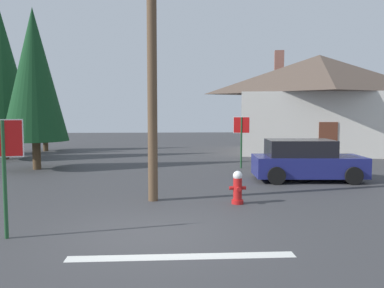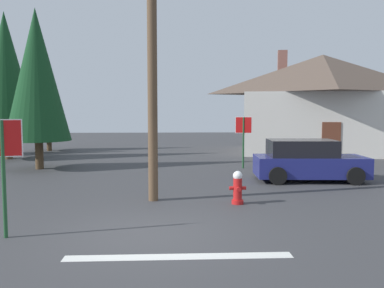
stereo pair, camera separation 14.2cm
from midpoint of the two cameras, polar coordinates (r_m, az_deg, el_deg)
The scene contains 11 objects.
ground_plane at distance 8.82m, azimuth -6.31°, elevation -12.83°, with size 80.00×80.00×0.10m, color #38383A.
lane_stop_bar at distance 7.43m, azimuth -2.06°, elevation -15.79°, with size 4.10×0.30×0.01m, color silver.
stop_sign_near at distance 8.93m, azimuth -25.73°, elevation -1.22°, with size 0.76×0.19×2.44m.
fire_hydrant at distance 11.34m, azimuth 6.17°, elevation -6.21°, with size 0.47×0.40×0.93m.
utility_pole at distance 11.80m, azimuth -6.14°, elevation 16.94°, with size 1.60×0.28×9.85m.
stop_sign_far at distance 18.25m, azimuth 6.85°, elevation 1.79°, with size 0.73×0.17×2.35m.
house at distance 26.53m, azimuth 17.45°, elevation 5.74°, with size 11.53×9.09×6.59m.
parked_car at distance 15.56m, azimuth 15.67°, elevation -2.35°, with size 4.13×2.18×1.54m.
pine_tree_tall_left at distance 19.16m, azimuth -21.83°, elevation 9.15°, with size 2.85×2.85×7.13m.
pine_tree_mid_left at distance 27.66m, azimuth -20.51°, elevation 6.86°, with size 2.57×2.57×6.42m.
pine_tree_far_center at distance 23.86m, azimuth -25.64°, elevation 9.17°, with size 3.16×3.16×7.89m.
Camera 1 is at (0.37, -8.39, 2.61)m, focal length 37.34 mm.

